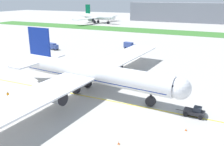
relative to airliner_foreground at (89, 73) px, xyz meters
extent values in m
plane|color=#ADAAA5|center=(-3.80, -3.09, -5.26)|extent=(600.00, 600.00, 0.00)
cube|color=yellow|center=(-3.80, -2.79, -5.26)|extent=(280.00, 0.36, 0.01)
cube|color=#38722D|center=(-3.80, 118.04, -5.21)|extent=(320.00, 24.00, 0.10)
cylinder|color=white|center=(0.76, -0.07, 0.14)|extent=(41.83, 8.53, 4.80)
cube|color=navy|center=(0.76, -0.07, -0.70)|extent=(40.14, 7.99, 0.58)
sphere|color=white|center=(22.78, -2.06, 0.14)|extent=(4.56, 4.56, 4.56)
cone|color=white|center=(-22.09, 2.00, 0.50)|extent=(5.63, 4.54, 4.08)
cube|color=navy|center=(-16.63, 1.50, 6.39)|extent=(7.50, 1.15, 7.69)
cube|color=white|center=(-17.02, 6.36, 0.86)|extent=(5.25, 8.07, 0.34)
cube|color=white|center=(-17.89, -3.21, 0.86)|extent=(5.25, 8.07, 0.34)
cube|color=white|center=(0.59, 21.14, -0.46)|extent=(12.48, 38.09, 0.38)
cube|color=white|center=(-3.21, -20.91, -0.46)|extent=(12.48, 38.09, 0.38)
cylinder|color=#B7BABF|center=(1.07, 12.65, -1.91)|extent=(4.78, 3.04, 2.64)
cylinder|color=black|center=(3.35, 12.44, -1.91)|extent=(0.64, 2.80, 2.77)
cylinder|color=#B7BABF|center=(-1.21, -12.63, -1.91)|extent=(4.78, 3.04, 2.64)
cylinder|color=black|center=(1.06, -12.84, -1.91)|extent=(0.64, 2.80, 2.77)
cylinder|color=black|center=(16.49, -1.49, -3.19)|extent=(0.50, 0.50, 1.86)
cylinder|color=black|center=(16.49, -1.49, -4.12)|extent=(2.37, 1.23, 2.28)
cylinder|color=black|center=(-2.32, 2.74, -3.19)|extent=(0.50, 0.50, 1.86)
cylinder|color=black|center=(-2.32, 2.74, -4.12)|extent=(2.37, 1.23, 2.28)
cylinder|color=black|center=(-2.78, -2.28, -3.19)|extent=(0.50, 0.50, 1.86)
cylinder|color=black|center=(-2.78, -2.28, -4.12)|extent=(2.37, 1.23, 2.28)
cube|color=black|center=(22.06, -1.99, 0.74)|extent=(2.00, 3.74, 0.86)
sphere|color=black|center=(-14.76, 3.70, 0.57)|extent=(0.34, 0.34, 0.34)
sphere|color=black|center=(-10.27, 3.29, 0.57)|extent=(0.34, 0.34, 0.34)
sphere|color=black|center=(-5.77, 2.89, 0.57)|extent=(0.34, 0.34, 0.34)
sphere|color=black|center=(-1.28, 2.48, 0.57)|extent=(0.34, 0.34, 0.34)
sphere|color=black|center=(3.22, 2.07, 0.57)|extent=(0.34, 0.34, 0.34)
sphere|color=black|center=(7.72, 1.67, 0.57)|extent=(0.34, 0.34, 0.34)
sphere|color=black|center=(12.21, 1.26, 0.57)|extent=(0.34, 0.34, 0.34)
sphere|color=black|center=(16.71, 0.85, 0.57)|extent=(0.34, 0.34, 0.34)
cube|color=#26262B|center=(25.96, -2.35, -4.42)|extent=(4.23, 2.41, 0.78)
cube|color=black|center=(26.57, -2.40, -3.58)|extent=(1.60, 1.69, 0.90)
cylinder|color=black|center=(23.04, -2.08, -4.66)|extent=(1.80, 0.28, 0.12)
cylinder|color=black|center=(24.45, -3.24, -4.81)|extent=(0.93, 0.43, 0.90)
cylinder|color=black|center=(24.64, -1.20, -4.81)|extent=(0.93, 0.43, 0.90)
cylinder|color=black|center=(27.29, -3.50, -4.81)|extent=(0.93, 0.43, 0.90)
cylinder|color=black|center=(27.47, -1.45, -4.81)|extent=(0.93, 0.43, 0.90)
cylinder|color=black|center=(-6.42, -13.09, -4.83)|extent=(0.13, 0.13, 0.86)
cylinder|color=#BFE519|center=(-6.29, -13.16, -4.13)|extent=(0.10, 0.10, 0.55)
cylinder|color=black|center=(-6.60, -13.00, -4.83)|extent=(0.13, 0.13, 0.86)
cylinder|color=#BFE519|center=(-6.74, -12.93, -4.13)|extent=(0.10, 0.10, 0.55)
cube|color=#BFE519|center=(-6.51, -13.05, -4.10)|extent=(0.52, 0.43, 0.61)
sphere|color=brown|center=(-6.51, -13.05, -3.67)|extent=(0.23, 0.23, 0.23)
cylinder|color=black|center=(-15.98, -11.92, -4.84)|extent=(0.12, 0.12, 0.84)
cylinder|color=orange|center=(-16.12, -11.97, -4.15)|extent=(0.10, 0.10, 0.54)
cylinder|color=black|center=(-15.80, -11.86, -4.84)|extent=(0.12, 0.12, 0.84)
cylinder|color=orange|center=(-15.66, -11.81, -4.15)|extent=(0.10, 0.10, 0.54)
cube|color=orange|center=(-15.89, -11.89, -4.12)|extent=(0.50, 0.37, 0.60)
sphere|color=brown|center=(-15.89, -11.89, -3.70)|extent=(0.23, 0.23, 0.23)
cube|color=#F2590C|center=(15.72, -17.96, -5.25)|extent=(0.36, 0.36, 0.03)
cone|color=#F2590C|center=(15.72, -17.96, -4.96)|extent=(0.28, 0.28, 0.55)
cylinder|color=white|center=(15.72, -17.96, -4.93)|extent=(0.17, 0.17, 0.06)
cube|color=#F2590C|center=(25.34, -8.91, -5.25)|extent=(0.36, 0.36, 0.03)
cone|color=#F2590C|center=(25.34, -8.91, -4.96)|extent=(0.28, 0.28, 0.55)
cylinder|color=white|center=(25.34, -8.91, -4.93)|extent=(0.17, 0.17, 0.06)
cube|color=#33478C|center=(-10.08, 54.19, -3.48)|extent=(4.58, 3.00, 2.67)
cube|color=#33478C|center=(-7.47, 53.55, -3.92)|extent=(2.06, 2.30, 1.79)
cube|color=#263347|center=(-6.73, 53.36, -3.56)|extent=(0.49, 1.69, 0.79)
cylinder|color=black|center=(-7.23, 54.54, -4.81)|extent=(0.95, 0.51, 0.90)
cylinder|color=black|center=(-7.71, 52.55, -4.81)|extent=(0.95, 0.51, 0.90)
cylinder|color=black|center=(-10.86, 55.44, -4.81)|extent=(0.95, 0.51, 0.90)
cylinder|color=black|center=(-11.35, 53.44, -4.81)|extent=(0.95, 0.51, 0.90)
cube|color=#33478C|center=(-42.16, 38.11, -3.57)|extent=(4.53, 2.86, 2.49)
cube|color=#33478C|center=(-39.49, 37.67, -3.84)|extent=(1.97, 2.35, 1.94)
cube|color=#263347|center=(-38.74, 37.54, -3.46)|extent=(0.38, 1.83, 0.85)
cylinder|color=black|center=(-39.31, 38.75, -4.81)|extent=(0.94, 0.44, 0.90)
cylinder|color=black|center=(-39.67, 36.59, -4.81)|extent=(0.94, 0.44, 0.90)
cylinder|color=black|center=(-43.02, 39.37, -4.81)|extent=(0.94, 0.44, 0.90)
cylinder|color=black|center=(-43.38, 37.20, -4.81)|extent=(0.94, 0.44, 0.90)
cylinder|color=white|center=(-75.71, 148.75, 0.48)|extent=(30.20, 10.73, 5.10)
cube|color=#055938|center=(-75.71, 148.75, -0.41)|extent=(28.95, 10.10, 0.61)
sphere|color=white|center=(-59.72, 145.62, 0.48)|extent=(4.85, 4.85, 4.85)
cone|color=white|center=(-92.57, 152.06, 0.86)|extent=(6.34, 5.34, 4.34)
cube|color=#055938|center=(-87.98, 151.16, 7.12)|extent=(5.36, 1.53, 8.17)
cube|color=white|center=(-87.58, 156.28, 1.25)|extent=(4.78, 8.64, 0.36)
cube|color=white|center=(-89.54, 146.26, 1.25)|extent=(4.78, 8.64, 0.36)
cube|color=white|center=(-74.10, 164.69, -0.16)|extent=(11.58, 27.55, 0.41)
cube|color=white|center=(-80.24, 133.39, -0.16)|extent=(11.58, 27.55, 0.41)
cylinder|color=#B7BABF|center=(-74.39, 158.60, -1.70)|extent=(5.30, 3.69, 2.81)
cylinder|color=black|center=(-72.01, 158.14, -1.70)|extent=(0.98, 2.97, 2.95)
cylinder|color=#B7BABF|center=(-78.20, 139.13, -1.70)|extent=(5.30, 3.69, 2.81)
cylinder|color=black|center=(-75.82, 138.67, -1.70)|extent=(0.98, 2.97, 2.95)
cylinder|color=black|center=(-64.61, 146.58, -3.06)|extent=(0.53, 0.53, 1.98)
cylinder|color=black|center=(-64.61, 146.58, -4.05)|extent=(2.59, 1.54, 2.42)
cylinder|color=black|center=(-77.53, 151.84, -3.06)|extent=(0.53, 0.53, 1.98)
cylinder|color=black|center=(-77.53, 151.84, -4.05)|extent=(2.59, 1.54, 2.42)
cylinder|color=black|center=(-78.56, 146.58, -3.06)|extent=(0.53, 0.53, 1.98)
cylinder|color=black|center=(-78.56, 146.58, -4.05)|extent=(2.59, 1.54, 2.42)
cube|color=gray|center=(0.60, 194.48, 3.74)|extent=(117.20, 20.00, 18.00)
camera|label=1|loc=(29.00, -49.61, 18.29)|focal=38.23mm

